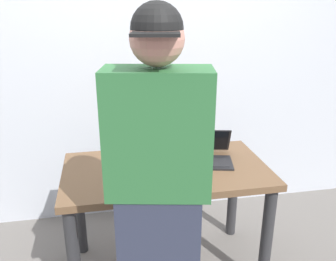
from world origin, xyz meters
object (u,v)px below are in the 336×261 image
Objects in this scene: beer_bottle_amber at (153,148)px; laptop at (207,153)px; beer_bottle_green at (129,147)px; person_figure at (159,200)px.

laptop is at bearing -1.97° from beer_bottle_amber.
beer_bottle_green reaches higher than laptop.
beer_bottle_amber is 0.15× the size of person_figure.
beer_bottle_amber reaches higher than laptop.
laptop is 0.21× the size of person_figure.
person_figure is (-0.43, -0.66, 0.09)m from laptop.
beer_bottle_green is 0.71m from person_figure.
person_figure is (0.08, -0.70, 0.02)m from beer_bottle_green.
beer_bottle_amber is (-0.36, 0.01, 0.06)m from laptop.
person_figure is at bearing -96.15° from beer_bottle_amber.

